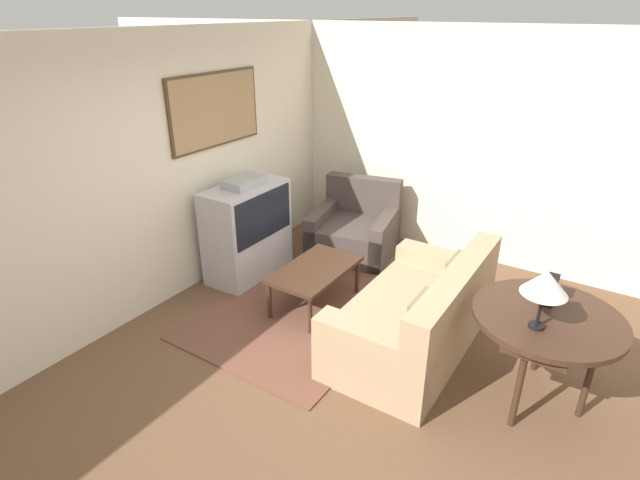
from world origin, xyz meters
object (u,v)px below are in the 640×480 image
object	(u,v)px
coffee_table	(315,272)
console_table	(548,323)
tv	(247,230)
armchair	(355,231)
table_lamp	(546,283)
mantel_clock	(550,290)
couch	(417,318)

from	to	relation	value
coffee_table	console_table	size ratio (longest dim) A/B	0.91
tv	armchair	distance (m)	1.42
tv	table_lamp	xyz separation A→B (m)	(-0.57, -3.20, 0.59)
coffee_table	mantel_clock	size ratio (longest dim) A/B	4.30
table_lamp	mantel_clock	xyz separation A→B (m)	(0.38, -0.00, -0.24)
coffee_table	mantel_clock	bearing A→B (deg)	-90.58
tv	table_lamp	distance (m)	3.30
coffee_table	table_lamp	world-z (taller)	table_lamp
armchair	mantel_clock	xyz separation A→B (m)	(-1.37, -2.46, 0.62)
armchair	table_lamp	bearing A→B (deg)	-47.69
console_table	table_lamp	world-z (taller)	table_lamp
couch	table_lamp	world-z (taller)	table_lamp
coffee_table	console_table	distance (m)	2.24
couch	armchair	size ratio (longest dim) A/B	1.55
table_lamp	tv	bearing A→B (deg)	79.91
coffee_table	tv	bearing A→B (deg)	81.02
tv	couch	size ratio (longest dim) A/B	0.65
couch	console_table	size ratio (longest dim) A/B	1.65
couch	armchair	bearing A→B (deg)	-134.71
armchair	console_table	distance (m)	2.97
armchair	console_table	size ratio (longest dim) A/B	1.07
tv	couch	xyz separation A→B (m)	(-0.25, -2.19, -0.24)
armchair	tv	bearing A→B (deg)	-134.27
console_table	table_lamp	distance (m)	0.48
armchair	table_lamp	world-z (taller)	table_lamp
console_table	table_lamp	size ratio (longest dim) A/B	2.42
couch	coffee_table	distance (m)	1.17
mantel_clock	tv	bearing A→B (deg)	86.69
tv	mantel_clock	xyz separation A→B (m)	(-0.19, -3.20, 0.35)
tv	console_table	xyz separation A→B (m)	(-0.36, -3.25, 0.16)
couch	table_lamp	xyz separation A→B (m)	(-0.32, -1.00, 0.83)
coffee_table	table_lamp	xyz separation A→B (m)	(-0.41, -2.16, 0.75)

